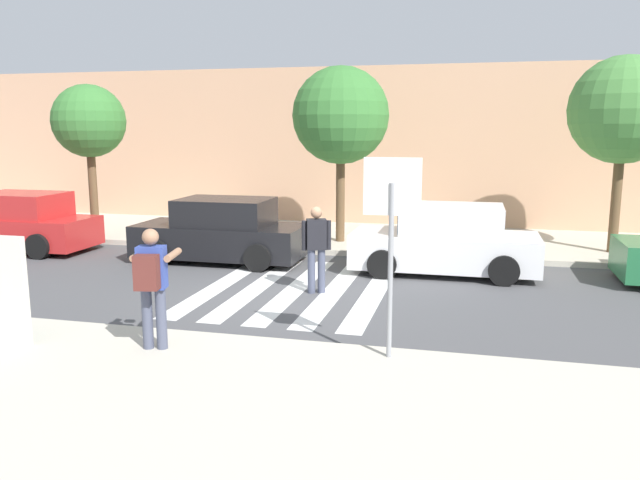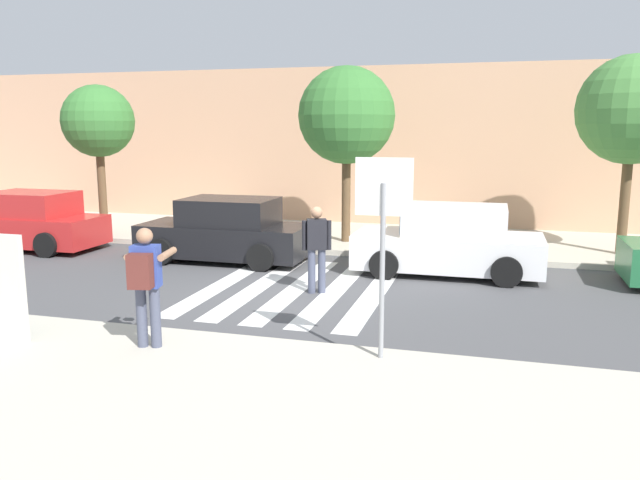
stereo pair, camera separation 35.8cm
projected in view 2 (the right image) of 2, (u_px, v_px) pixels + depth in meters
ground_plane at (294, 291)px, 12.56m from camera, size 120.00×120.00×0.00m
sidewalk_near at (116, 427)px, 6.67m from camera, size 60.00×6.00×0.14m
sidewalk_far at (357, 237)px, 18.24m from camera, size 60.00×4.80×0.14m
building_facade_far at (384, 146)px, 21.96m from camera, size 56.00×4.00×5.18m
crosswalk_stripe_0 at (225, 283)px, 13.17m from camera, size 0.44×5.20×0.01m
crosswalk_stripe_1 at (260, 285)px, 12.96m from camera, size 0.44×5.20×0.01m
crosswalk_stripe_2 at (297, 288)px, 12.75m from camera, size 0.44×5.20×0.01m
crosswalk_stripe_3 at (335, 291)px, 12.54m from camera, size 0.44×5.20×0.01m
crosswalk_stripe_4 at (374, 293)px, 12.33m from camera, size 0.44×5.20×0.01m
stop_sign at (383, 214)px, 8.18m from camera, size 0.76×0.08×2.71m
photographer_with_backpack at (146, 277)px, 8.74m from camera, size 0.68×0.91×1.72m
pedestrian_crossing at (317, 245)px, 12.23m from camera, size 0.55×0.36×1.72m
parked_car_red at (28, 222)px, 16.80m from camera, size 4.10×1.92×1.55m
parked_car_black at (226, 232)px, 15.27m from camera, size 4.10×1.92×1.55m
parked_car_white at (449, 242)px, 13.85m from camera, size 4.10×1.92×1.55m
street_tree_west at (98, 122)px, 18.05m from camera, size 2.08×2.08×4.33m
street_tree_center at (347, 116)px, 16.66m from camera, size 2.61×2.61×4.73m
street_tree_east at (632, 110)px, 14.90m from camera, size 2.62×2.62×4.83m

